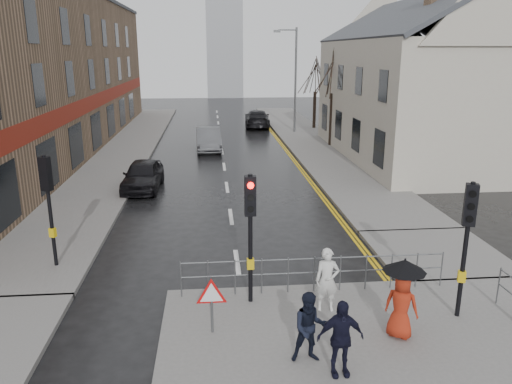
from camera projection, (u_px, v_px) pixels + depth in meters
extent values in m
plane|color=black|center=(243.00, 310.00, 12.80)|extent=(120.00, 120.00, 0.00)
cube|color=#605E5B|center=(127.00, 146.00, 34.24)|extent=(4.00, 44.00, 0.14)
cube|color=#605E5B|center=(308.00, 139.00, 37.30)|extent=(4.00, 40.00, 0.14)
cube|color=#605E5B|center=(436.00, 253.00, 16.23)|extent=(4.00, 4.20, 0.14)
cube|color=#8E6D52|center=(30.00, 74.00, 31.46)|extent=(8.00, 42.00, 10.00)
cube|color=#BBB7A3|center=(421.00, 101.00, 30.14)|extent=(9.00, 16.00, 7.00)
cube|color=#8E6D52|center=(422.00, 6.00, 32.52)|extent=(0.70, 0.90, 1.80)
cube|color=#979A9F|center=(224.00, 31.00, 69.87)|extent=(5.00, 5.00, 18.00)
cylinder|color=black|center=(250.00, 240.00, 12.51)|extent=(0.11, 0.11, 3.40)
cube|color=black|center=(250.00, 196.00, 12.19)|extent=(0.28, 0.22, 1.00)
cylinder|color=#FF0C07|center=(251.00, 186.00, 11.98)|extent=(0.16, 0.04, 0.16)
cylinder|color=black|center=(251.00, 198.00, 12.06)|extent=(0.16, 0.04, 0.16)
cylinder|color=black|center=(251.00, 209.00, 12.14)|extent=(0.16, 0.04, 0.16)
cube|color=gold|center=(250.00, 264.00, 12.69)|extent=(0.18, 0.14, 0.28)
cylinder|color=black|center=(465.00, 251.00, 11.80)|extent=(0.11, 0.11, 3.40)
cube|color=black|center=(470.00, 205.00, 11.48)|extent=(0.34, 0.30, 1.00)
cylinder|color=black|center=(473.00, 194.00, 11.27)|extent=(0.16, 0.09, 0.16)
cylinder|color=black|center=(471.00, 207.00, 11.35)|extent=(0.16, 0.09, 0.16)
cylinder|color=black|center=(470.00, 219.00, 11.44)|extent=(0.16, 0.09, 0.16)
cube|color=gold|center=(462.00, 276.00, 11.98)|extent=(0.22, 0.19, 0.28)
cylinder|color=black|center=(50.00, 212.00, 14.69)|extent=(0.11, 0.11, 3.40)
cube|color=black|center=(46.00, 174.00, 14.38)|extent=(0.34, 0.30, 1.00)
cylinder|color=black|center=(48.00, 163.00, 14.42)|extent=(0.16, 0.09, 0.16)
cylinder|color=black|center=(49.00, 173.00, 14.51)|extent=(0.16, 0.09, 0.16)
cylinder|color=black|center=(50.00, 183.00, 14.59)|extent=(0.16, 0.09, 0.16)
cube|color=gold|center=(53.00, 232.00, 14.87)|extent=(0.22, 0.19, 0.28)
cylinder|color=#595B5E|center=(181.00, 279.00, 13.06)|extent=(0.04, 0.04, 1.00)
cylinder|color=#595B5E|center=(442.00, 269.00, 13.68)|extent=(0.04, 0.04, 1.00)
cylinder|color=#595B5E|center=(315.00, 259.00, 13.25)|extent=(7.10, 0.04, 0.04)
cylinder|color=#595B5E|center=(314.00, 272.00, 13.36)|extent=(7.10, 0.04, 0.04)
cylinder|color=#595B5E|center=(499.00, 286.00, 12.72)|extent=(0.04, 0.04, 1.00)
cylinder|color=#595B5E|center=(212.00, 315.00, 11.43)|extent=(0.06, 0.06, 0.85)
cylinder|color=red|center=(211.00, 295.00, 11.28)|extent=(0.80, 0.03, 0.80)
cylinder|color=white|center=(211.00, 295.00, 11.26)|extent=(0.60, 0.03, 0.60)
cylinder|color=#595B5E|center=(295.00, 81.00, 39.02)|extent=(0.16, 0.16, 8.00)
cylinder|color=#595B5E|center=(287.00, 30.00, 37.92)|extent=(1.40, 0.10, 0.10)
cube|color=#595B5E|center=(277.00, 31.00, 37.88)|extent=(0.50, 0.25, 0.18)
cylinder|color=black|center=(331.00, 119.00, 34.02)|extent=(0.26, 0.26, 3.50)
cylinder|color=black|center=(314.00, 110.00, 41.79)|extent=(0.26, 0.26, 3.00)
imported|color=silver|center=(327.00, 280.00, 12.33)|extent=(0.64, 0.47, 1.62)
imported|color=black|center=(310.00, 328.00, 10.28)|extent=(0.76, 0.60, 1.54)
imported|color=#A22712|center=(401.00, 306.00, 11.17)|extent=(0.90, 0.83, 1.54)
cylinder|color=black|center=(402.00, 302.00, 11.14)|extent=(0.02, 0.02, 1.74)
cone|color=black|center=(405.00, 266.00, 10.90)|extent=(0.96, 0.96, 0.28)
imported|color=black|center=(340.00, 338.00, 9.84)|extent=(0.96, 0.43, 1.62)
imported|color=black|center=(143.00, 175.00, 23.75)|extent=(1.85, 4.19, 1.40)
imported|color=#505256|center=(209.00, 139.00, 33.10)|extent=(1.75, 4.57, 1.49)
imported|color=black|center=(257.00, 119.00, 43.12)|extent=(2.47, 5.29, 1.50)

